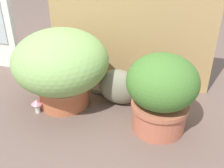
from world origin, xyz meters
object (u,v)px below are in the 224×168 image
(cat, at_px, (122,86))
(mushroom_ornament_pink, at_px, (37,104))
(leafy_planter, at_px, (161,91))
(grass_planter, at_px, (61,65))

(cat, height_order, mushroom_ornament_pink, cat)
(leafy_planter, bearing_deg, cat, 144.92)
(cat, bearing_deg, mushroom_ornament_pink, -150.68)
(mushroom_ornament_pink, bearing_deg, cat, 29.32)
(leafy_planter, relative_size, mushroom_ornament_pink, 4.89)
(grass_planter, relative_size, leafy_planter, 1.30)
(grass_planter, relative_size, cat, 1.47)
(leafy_planter, bearing_deg, mushroom_ornament_pink, -174.25)
(grass_planter, distance_m, cat, 0.38)
(cat, bearing_deg, grass_planter, -161.40)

